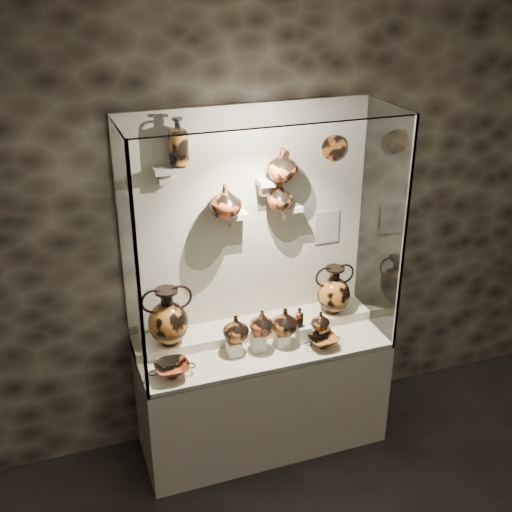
{
  "coord_description": "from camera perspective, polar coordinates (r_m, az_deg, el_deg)",
  "views": [
    {
      "loc": [
        -1.28,
        -1.28,
        3.22
      ],
      "look_at": [
        -0.05,
        2.18,
        1.5
      ],
      "focal_mm": 45.0,
      "sensor_mm": 36.0,
      "label": 1
    }
  ],
  "objects": [
    {
      "name": "pedestal_b",
      "position": [
        4.31,
        0.2,
        -7.6
      ],
      "size": [
        0.09,
        0.09,
        0.13
      ],
      "primitive_type": "cube",
      "color": "silver",
      "rests_on": "front_tier"
    },
    {
      "name": "front_tier",
      "position": [
        4.41,
        0.59,
        -8.03
      ],
      "size": [
        1.68,
        0.58,
        0.03
      ],
      "primitive_type": "cube",
      "color": "beige",
      "rests_on": "plinth"
    },
    {
      "name": "glass_front",
      "position": [
        3.78,
        2.19,
        -0.34
      ],
      "size": [
        1.7,
        0.01,
        1.6
      ],
      "primitive_type": "cube",
      "color": "white",
      "rests_on": "plinth"
    },
    {
      "name": "bracket_cc",
      "position": [
        4.3,
        3.06,
        4.29
      ],
      "size": [
        0.14,
        0.12,
        0.04
      ],
      "primitive_type": "cube",
      "color": "#C0B59B",
      "rests_on": "back_panel"
    },
    {
      "name": "ovoid_vase_a",
      "position": [
        4.06,
        -2.73,
        4.92
      ],
      "size": [
        0.26,
        0.26,
        0.22
      ],
      "primitive_type": "imported",
      "rotation": [
        0.0,
        0.0,
        0.34
      ],
      "color": "#AF431E",
      "rests_on": "bracket_ca"
    },
    {
      "name": "jug_a",
      "position": [
        4.21,
        -1.81,
        -6.44
      ],
      "size": [
        0.22,
        0.22,
        0.18
      ],
      "primitive_type": "imported",
      "rotation": [
        0.0,
        0.0,
        0.36
      ],
      "color": "#AA5D20",
      "rests_on": "pedestal_a"
    },
    {
      "name": "plinth",
      "position": [
        4.65,
        0.57,
        -12.32
      ],
      "size": [
        1.7,
        0.6,
        0.8
      ],
      "primitive_type": "cube",
      "color": "#C0B59B",
      "rests_on": "floor"
    },
    {
      "name": "wall_plate",
      "position": [
        4.35,
        6.9,
        9.54
      ],
      "size": [
        0.17,
        0.02,
        0.17
      ],
      "primitive_type": "cylinder",
      "rotation": [
        1.57,
        0.0,
        0.0
      ],
      "color": "#A95321",
      "rests_on": "back_panel"
    },
    {
      "name": "pedestal_e",
      "position": [
        4.48,
        5.91,
        -6.74
      ],
      "size": [
        0.09,
        0.09,
        0.08
      ],
      "primitive_type": "cube",
      "color": "silver",
      "rests_on": "front_tier"
    },
    {
      "name": "glass_top",
      "position": [
        3.78,
        0.7,
        12.46
      ],
      "size": [
        1.7,
        0.6,
        0.01
      ],
      "primitive_type": "cube",
      "color": "white",
      "rests_on": "back_panel"
    },
    {
      "name": "jug_c",
      "position": [
        4.3,
        2.58,
        -5.82
      ],
      "size": [
        0.21,
        0.21,
        0.19
      ],
      "primitive_type": "imported",
      "rotation": [
        0.0,
        0.0,
        -0.18
      ],
      "color": "#AA5D20",
      "rests_on": "pedestal_c"
    },
    {
      "name": "glass_right",
      "position": [
        4.38,
        11.11,
        2.83
      ],
      "size": [
        0.01,
        0.6,
        1.6
      ],
      "primitive_type": "cube",
      "color": "white",
      "rests_on": "plinth"
    },
    {
      "name": "frame_post_right",
      "position": [
        4.15,
        13.02,
        1.37
      ],
      "size": [
        0.02,
        0.02,
        1.6
      ],
      "primitive_type": "cube",
      "color": "gray",
      "rests_on": "plinth"
    },
    {
      "name": "bracket_cb",
      "position": [
        4.17,
        0.82,
        6.58
      ],
      "size": [
        0.1,
        0.12,
        0.04
      ],
      "primitive_type": "cube",
      "color": "#C0B59B",
      "rests_on": "back_panel"
    },
    {
      "name": "bracket_ul",
      "position": [
        3.95,
        -8.12,
        7.57
      ],
      "size": [
        0.14,
        0.12,
        0.04
      ],
      "primitive_type": "cube",
      "color": "#C0B59B",
      "rests_on": "back_panel"
    },
    {
      "name": "amphora_right",
      "position": [
        4.59,
        6.93,
        -2.96
      ],
      "size": [
        0.31,
        0.31,
        0.36
      ],
      "primitive_type": null,
      "rotation": [
        0.0,
        0.0,
        -0.11
      ],
      "color": "#AA5D20",
      "rests_on": "rear_tier"
    },
    {
      "name": "pedestal_c",
      "position": [
        4.37,
        2.32,
        -7.41
      ],
      "size": [
        0.09,
        0.09,
        0.09
      ],
      "primitive_type": "cube",
      "color": "silver",
      "rests_on": "front_tier"
    },
    {
      "name": "amphora_left",
      "position": [
        4.22,
        -7.85,
        -5.33
      ],
      "size": [
        0.4,
        0.4,
        0.4
      ],
      "primitive_type": null,
      "rotation": [
        0.0,
        0.0,
        -0.29
      ],
      "color": "#AA5D20",
      "rests_on": "rear_tier"
    },
    {
      "name": "ovoid_vase_b",
      "position": [
        4.12,
        2.36,
        8.14
      ],
      "size": [
        0.26,
        0.26,
        0.21
      ],
      "primitive_type": "imported",
      "rotation": [
        0.0,
        0.0,
        -0.33
      ],
      "color": "#AF431E",
      "rests_on": "bracket_cb"
    },
    {
      "name": "frame_post_left",
      "position": [
        3.59,
        -10.42,
        -2.23
      ],
      "size": [
        0.02,
        0.02,
        1.6
      ],
      "primitive_type": "cube",
      "color": "gray",
      "rests_on": "plinth"
    },
    {
      "name": "lekythos_tall",
      "position": [
        3.9,
        -6.94,
        10.21
      ],
      "size": [
        0.16,
        0.16,
        0.33
      ],
      "primitive_type": null,
      "rotation": [
        0.0,
        0.0,
        0.27
      ],
      "color": "#AA5D20",
      "rests_on": "bracket_ul"
    },
    {
      "name": "glass_left",
      "position": [
        3.85,
        -11.26,
        -0.37
      ],
      "size": [
        0.01,
        0.6,
        1.6
      ],
      "primitive_type": "cube",
      "color": "white",
      "rests_on": "plinth"
    },
    {
      "name": "kylix_left",
      "position": [
        4.1,
        -7.47,
        -9.93
      ],
      "size": [
        0.33,
        0.3,
        0.11
      ],
      "primitive_type": null,
      "rotation": [
        0.0,
        0.0,
        -0.22
      ],
      "color": "#AF431E",
      "rests_on": "front_tier"
    },
    {
      "name": "jug_e",
      "position": [
        4.4,
        5.74,
        -5.73
      ],
      "size": [
        0.14,
        0.14,
        0.13
      ],
      "primitive_type": "imported",
      "rotation": [
        0.0,
        0.0,
        -0.15
      ],
      "color": "#AA5D20",
      "rests_on": "pedestal_e"
    },
    {
      "name": "bracket_ca",
      "position": [
        4.17,
        -1.78,
        3.68
      ],
      "size": [
        0.14,
        0.12,
        0.04
      ],
      "primitive_type": "cube",
      "color": "#C0B59B",
      "rests_on": "back_panel"
    },
    {
      "name": "ovoid_vase_c",
      "position": [
        4.2,
        2.13,
        5.35
      ],
      "size": [
        0.22,
        0.22,
        0.18
      ],
      "primitive_type": "imported",
      "rotation": [
        0.0,
        0.0,
        -0.36
      ],
      "color": "#AF431E",
      "rests_on": "bracket_cc"
    },
    {
      "name": "back_panel",
      "position": [
        4.31,
        -0.8,
        2.94
      ],
      "size": [
        1.7,
        0.03,
        1.6
      ],
      "primitive_type": "cube",
      "color": "#C0B59B",
      "rests_on": "plinth"
    },
    {
      "name": "info_placard",
      "position": [
        4.53,
        6.32,
        2.59
      ],
      "size": [
        0.18,
        0.01,
        0.24
      ],
      "primitive_type": "cube",
      "color": "beige",
      "rests_on": "back_panel"
    },
    {
      "name": "jug_b",
      "position": [
        4.22,
        0.53,
        -5.93
      ],
      "size": [
        0.19,
        0.19,
        0.17
      ],
      "primitive_type": "imported",
      "rotation": [
        0.0,
        0.0,
        -0.17
      ],
      "color": "#AF431E",
      "rests_on": "pedestal_b"
    },
    {
      "name": "lekythos_small",
      "position": [
        4.34,
        3.86,
        -5.36
      ],
      "size": [
        0.07,
        0.07,
        0.16
      ],
      "primitive_type": null,
      "rotation": [
        0.0,
        0.0,
        -0.0
      ],
      "color": "#AF431E",
      "rests_on": "pedestal_d"
    },
    {
      "name": "pedestal_d",
      "position": [
        4.42,
        4.26,
        -6.86
      ],
      "size": [
        0.09,
        0.09,
        0.12
      ],
      "primitive_type": "cube",
      "color": "silver",
      "rests_on": "front_tier"
    },
    {
      "name": "wall_back",
      "position": [
        4.31,
        -0.83,
        2.97
      ],
      "size": [
        5.0,
        0.02,
        3.2
      ],
      "primitive_type": "cube",
      "color": "black",
      "rests_on": "ground"
    },
    {
      "name": "kylix_right",
      "position": [
        4.37,
        5.95,
        -7.49
      ],
      "size": [
        0.27,
        0.23,
        0.1
      ],
      "primitive_type": null,
      "rotation": [
        0.0,
        0.0,
        -0.11
      ],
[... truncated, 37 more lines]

